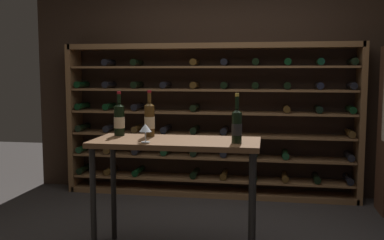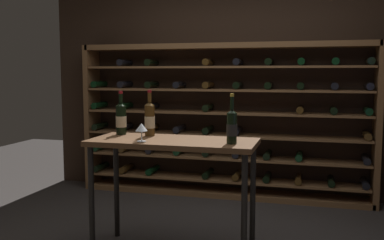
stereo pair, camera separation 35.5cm
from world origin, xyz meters
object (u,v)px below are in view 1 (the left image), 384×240
(wine_bottle_black_capsule, at_px, (237,126))
(wine_glass_stemmed_center, at_px, (145,129))
(wine_rack, at_px, (209,121))
(tasting_table, at_px, (176,154))
(wine_bottle_red_label, at_px, (119,119))
(wine_bottle_green_slim, at_px, (150,119))

(wine_bottle_black_capsule, xyz_separation_m, wine_glass_stemmed_center, (-0.66, -0.08, -0.02))
(wine_rack, bearing_deg, tasting_table, -91.09)
(wine_bottle_red_label, height_order, wine_bottle_green_slim, wine_bottle_green_slim)
(wine_rack, relative_size, wine_bottle_red_label, 9.26)
(wine_bottle_red_label, relative_size, wine_bottle_black_capsule, 0.99)
(wine_bottle_red_label, xyz_separation_m, wine_bottle_black_capsule, (0.96, -0.23, -0.01))
(wine_bottle_red_label, bearing_deg, tasting_table, -17.19)
(tasting_table, relative_size, wine_glass_stemmed_center, 9.23)
(tasting_table, distance_m, wine_bottle_green_slim, 0.37)
(tasting_table, relative_size, wine_bottle_black_capsule, 3.51)
(wine_rack, xyz_separation_m, wine_glass_stemmed_center, (-0.22, -1.87, 0.14))
(tasting_table, distance_m, wine_glass_stemmed_center, 0.33)
(wine_bottle_black_capsule, height_order, wine_glass_stemmed_center, wine_bottle_black_capsule)
(wine_rack, xyz_separation_m, wine_bottle_black_capsule, (0.43, -1.79, 0.17))
(wine_rack, bearing_deg, wine_bottle_black_capsule, -76.43)
(wine_rack, height_order, wine_bottle_black_capsule, wine_rack)
(wine_bottle_red_label, bearing_deg, wine_rack, 71.14)
(wine_bottle_red_label, height_order, wine_bottle_black_capsule, wine_bottle_black_capsule)
(wine_rack, distance_m, wine_glass_stemmed_center, 1.89)
(wine_bottle_red_label, relative_size, wine_glass_stemmed_center, 2.61)
(wine_bottle_red_label, height_order, wine_glass_stemmed_center, wine_bottle_red_label)
(wine_glass_stemmed_center, bearing_deg, wine_rack, 83.14)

